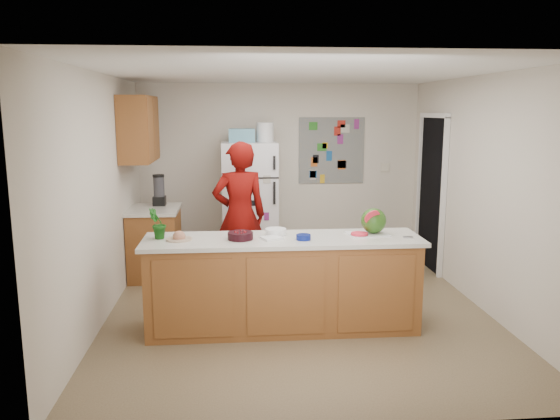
{
  "coord_description": "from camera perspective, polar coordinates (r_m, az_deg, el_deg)",
  "views": [
    {
      "loc": [
        -0.65,
        -5.59,
        2.13
      ],
      "look_at": [
        -0.17,
        0.2,
        1.06
      ],
      "focal_mm": 35.0,
      "sensor_mm": 36.0,
      "label": 1
    }
  ],
  "objects": [
    {
      "name": "floor",
      "position": [
        6.02,
        1.8,
        -10.42
      ],
      "size": [
        4.0,
        4.5,
        0.02
      ],
      "primitive_type": "cube",
      "color": "brown",
      "rests_on": "ground"
    },
    {
      "name": "side_counter_top",
      "position": [
        7.13,
        -13.06,
        0.04
      ],
      "size": [
        0.64,
        0.84,
        0.04
      ],
      "primitive_type": "cube",
      "color": "silver",
      "rests_on": "side_counter_base"
    },
    {
      "name": "refrigerator",
      "position": [
        7.58,
        -3.17,
        0.68
      ],
      "size": [
        0.75,
        0.7,
        1.7
      ],
      "primitive_type": "cube",
      "color": "silver",
      "rests_on": "floor"
    },
    {
      "name": "keys",
      "position": [
        5.39,
        13.24,
        -2.78
      ],
      "size": [
        0.1,
        0.06,
        0.01
      ],
      "primitive_type": "cube",
      "rotation": [
        0.0,
        0.0,
        -0.21
      ],
      "color": "gray",
      "rests_on": "peninsula_top"
    },
    {
      "name": "fridge_top_bin",
      "position": [
        7.48,
        -4.02,
        7.78
      ],
      "size": [
        0.35,
        0.28,
        0.18
      ],
      "primitive_type": "cube",
      "color": "#5999B2",
      "rests_on": "refrigerator"
    },
    {
      "name": "potted_plant",
      "position": [
        5.3,
        -12.69,
        -1.4
      ],
      "size": [
        0.21,
        0.2,
        0.3
      ],
      "primitive_type": "imported",
      "rotation": [
        0.0,
        0.0,
        3.79
      ],
      "color": "#143D0A",
      "rests_on": "peninsula_top"
    },
    {
      "name": "cutting_board",
      "position": [
        5.44,
        9.15,
        -2.51
      ],
      "size": [
        0.41,
        0.33,
        0.01
      ],
      "primitive_type": "cube",
      "rotation": [
        0.0,
        0.0,
        0.12
      ],
      "color": "silver",
      "rests_on": "peninsula_top"
    },
    {
      "name": "cherry_bowl",
      "position": [
        5.19,
        -4.16,
        -2.7
      ],
      "size": [
        0.29,
        0.29,
        0.07
      ],
      "primitive_type": "cylinder",
      "rotation": [
        0.0,
        0.0,
        -0.21
      ],
      "color": "black",
      "rests_on": "peninsula_top"
    },
    {
      "name": "watermelon_slice",
      "position": [
        5.37,
        8.29,
        -2.48
      ],
      "size": [
        0.16,
        0.16,
        0.02
      ],
      "primitive_type": "cylinder",
      "color": "red",
      "rests_on": "cutting_board"
    },
    {
      "name": "doorway",
      "position": [
        7.6,
        15.6,
        1.63
      ],
      "size": [
        0.03,
        0.85,
        2.04
      ],
      "primitive_type": "cube",
      "color": "black",
      "rests_on": "ground"
    },
    {
      "name": "paper_towel",
      "position": [
        5.2,
        -0.89,
        -2.95
      ],
      "size": [
        0.22,
        0.21,
        0.02
      ],
      "primitive_type": "cube",
      "rotation": [
        0.0,
        0.0,
        0.41
      ],
      "color": "white",
      "rests_on": "peninsula_top"
    },
    {
      "name": "wall_back",
      "position": [
        7.92,
        -0.02,
        4.04
      ],
      "size": [
        4.0,
        0.02,
        2.5
      ],
      "primitive_type": "cube",
      "color": "beige",
      "rests_on": "ground"
    },
    {
      "name": "peninsula_top",
      "position": [
        5.26,
        0.31,
        -3.13
      ],
      "size": [
        2.68,
        0.7,
        0.04
      ],
      "primitive_type": "cube",
      "color": "silver",
      "rests_on": "peninsula_base"
    },
    {
      "name": "white_bowl",
      "position": [
        5.37,
        -0.45,
        -2.28
      ],
      "size": [
        0.25,
        0.25,
        0.06
      ],
      "primitive_type": "cylinder",
      "rotation": [
        0.0,
        0.0,
        -0.21
      ],
      "color": "white",
      "rests_on": "peninsula_top"
    },
    {
      "name": "photo_collage",
      "position": [
        7.97,
        5.41,
        6.2
      ],
      "size": [
        0.95,
        0.01,
        0.95
      ],
      "primitive_type": "cube",
      "color": "slate",
      "rests_on": "wall_back"
    },
    {
      "name": "person",
      "position": [
        6.51,
        -4.24,
        -0.63
      ],
      "size": [
        0.71,
        0.53,
        1.77
      ],
      "primitive_type": "imported",
      "rotation": [
        0.0,
        0.0,
        3.31
      ],
      "color": "#660906",
      "rests_on": "floor"
    },
    {
      "name": "blender_appliance",
      "position": [
        7.28,
        -12.52,
        1.95
      ],
      "size": [
        0.14,
        0.14,
        0.38
      ],
      "primitive_type": "cylinder",
      "color": "black",
      "rests_on": "side_counter_top"
    },
    {
      "name": "watermelon",
      "position": [
        5.45,
        9.75,
        -1.11
      ],
      "size": [
        0.25,
        0.25,
        0.25
      ],
      "primitive_type": "sphere",
      "color": "#375C19",
      "rests_on": "cutting_board"
    },
    {
      "name": "wall_left",
      "position": [
        5.82,
        -18.2,
        1.18
      ],
      "size": [
        0.02,
        4.5,
        2.5
      ],
      "primitive_type": "cube",
      "color": "beige",
      "rests_on": "ground"
    },
    {
      "name": "side_counter_base",
      "position": [
        7.22,
        -12.92,
        -3.48
      ],
      "size": [
        0.6,
        0.8,
        0.86
      ],
      "primitive_type": "cube",
      "color": "brown",
      "rests_on": "floor"
    },
    {
      "name": "wall_right",
      "position": [
        6.25,
        20.5,
        1.66
      ],
      "size": [
        0.02,
        4.5,
        2.5
      ],
      "primitive_type": "cube",
      "color": "beige",
      "rests_on": "ground"
    },
    {
      "name": "ceiling",
      "position": [
        5.64,
        1.95,
        14.27
      ],
      "size": [
        4.0,
        4.5,
        0.02
      ],
      "primitive_type": "cube",
      "color": "white",
      "rests_on": "wall_back"
    },
    {
      "name": "peninsula_base",
      "position": [
        5.38,
        0.31,
        -7.9
      ],
      "size": [
        2.6,
        0.62,
        0.88
      ],
      "primitive_type": "cube",
      "color": "brown",
      "rests_on": "floor"
    },
    {
      "name": "cobalt_bowl",
      "position": [
        5.17,
        2.47,
        -2.85
      ],
      "size": [
        0.15,
        0.15,
        0.05
      ],
      "primitive_type": "cylinder",
      "rotation": [
        0.0,
        0.0,
        0.08
      ],
      "color": "navy",
      "rests_on": "peninsula_top"
    },
    {
      "name": "plate",
      "position": [
        5.25,
        -10.49,
        -3.02
      ],
      "size": [
        0.31,
        0.31,
        0.02
      ],
      "primitive_type": "cylinder",
      "rotation": [
        0.0,
        0.0,
        0.35
      ],
      "color": "#B6AA8F",
      "rests_on": "peninsula_top"
    },
    {
      "name": "upper_cabinets",
      "position": [
        6.99,
        -14.53,
        8.2
      ],
      "size": [
        0.35,
        1.0,
        0.8
      ],
      "primitive_type": "cube",
      "color": "brown",
      "rests_on": "wall_left"
    }
  ]
}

